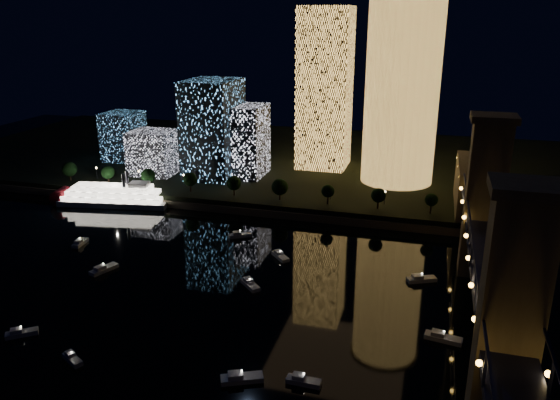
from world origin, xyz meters
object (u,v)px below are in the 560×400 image
at_px(tower_cylindrical, 402,90).
at_px(tower_rectangular, 325,89).
at_px(truss_bridge, 494,295).
at_px(riverboat, 109,196).

relative_size(tower_cylindrical, tower_rectangular, 1.08).
bearing_deg(tower_cylindrical, tower_rectangular, 155.30).
bearing_deg(tower_cylindrical, truss_bridge, -75.98).
xyz_separation_m(tower_cylindrical, riverboat, (-116.25, -53.17, -42.46)).
bearing_deg(tower_rectangular, truss_bridge, -64.21).
distance_m(tower_rectangular, truss_bridge, 160.54).
xyz_separation_m(tower_rectangular, riverboat, (-78.67, -70.45, -39.30)).
height_order(tower_rectangular, truss_bridge, tower_rectangular).
bearing_deg(riverboat, tower_cylindrical, 24.58).
relative_size(tower_cylindrical, truss_bridge, 0.31).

